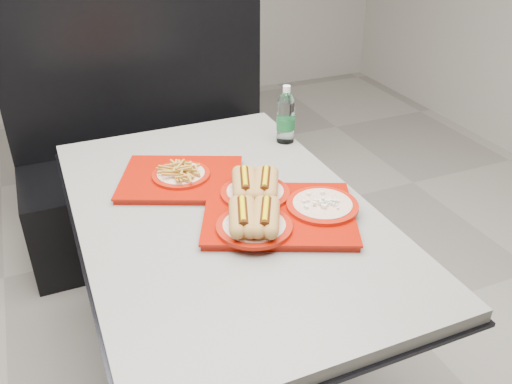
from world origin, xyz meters
name	(u,v)px	position (x,y,z in m)	size (l,w,h in m)	color
ground	(229,371)	(0.00, 0.00, 0.00)	(6.00, 6.00, 0.00)	gray
diner_table	(225,251)	(0.00, 0.00, 0.58)	(0.92, 1.42, 0.75)	black
booth_bench	(153,162)	(0.00, 1.09, 0.40)	(1.30, 0.57, 1.35)	black
tray_near	(273,207)	(0.12, -0.11, 0.79)	(0.57, 0.52, 0.10)	#920F03
tray_far	(181,176)	(-0.07, 0.22, 0.77)	(0.51, 0.46, 0.08)	#920F03
water_bottle	(286,118)	(0.40, 0.39, 0.85)	(0.07, 0.07, 0.23)	silver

